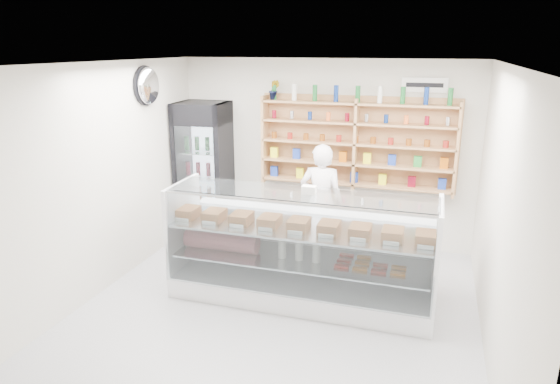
% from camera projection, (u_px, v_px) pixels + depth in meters
% --- Properties ---
extents(room, '(5.00, 5.00, 5.00)m').
position_uv_depth(room, '(273.00, 199.00, 5.33)').
color(room, '#ABABB0').
rests_on(room, ground).
extents(display_counter, '(3.13, 0.94, 1.36)m').
position_uv_depth(display_counter, '(300.00, 270.00, 6.01)').
color(display_counter, white).
rests_on(display_counter, floor).
extents(shop_worker, '(0.62, 0.42, 1.68)m').
position_uv_depth(shop_worker, '(321.00, 202.00, 7.08)').
color(shop_worker, white).
rests_on(shop_worker, floor).
extents(drinks_cooler, '(0.82, 0.80, 2.14)m').
position_uv_depth(drinks_cooler, '(205.00, 170.00, 7.91)').
color(drinks_cooler, black).
rests_on(drinks_cooler, floor).
extents(wall_shelving, '(2.84, 0.28, 1.33)m').
position_uv_depth(wall_shelving, '(356.00, 144.00, 7.28)').
color(wall_shelving, tan).
rests_on(wall_shelving, back_wall).
extents(potted_plant, '(0.17, 0.14, 0.29)m').
position_uv_depth(potted_plant, '(274.00, 90.00, 7.42)').
color(potted_plant, '#1E6626').
rests_on(potted_plant, wall_shelving).
extents(security_mirror, '(0.15, 0.50, 0.50)m').
position_uv_depth(security_mirror, '(149.00, 86.00, 6.76)').
color(security_mirror, silver).
rests_on(security_mirror, left_wall).
extents(wall_sign, '(0.62, 0.03, 0.20)m').
position_uv_depth(wall_sign, '(425.00, 85.00, 6.90)').
color(wall_sign, white).
rests_on(wall_sign, back_wall).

